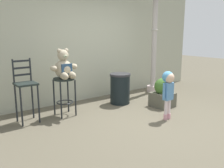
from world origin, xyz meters
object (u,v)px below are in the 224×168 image
bar_stool_with_teddy (64,88)px  planter_with_shrub (163,94)px  bar_chair_empty (26,87)px  trash_bin (120,88)px  child_walking (168,85)px  teddy_bear (64,67)px  lamppost (154,50)px

bar_stool_with_teddy → planter_with_shrub: bar_stool_with_teddy is taller
bar_chair_empty → bar_stool_with_teddy: bearing=-7.0°
bar_chair_empty → planter_with_shrub: bar_chair_empty is taller
trash_bin → child_walking: bearing=-88.4°
trash_bin → teddy_bear: bearing=-179.7°
teddy_bear → child_walking: size_ratio=0.61×
teddy_bear → bar_stool_with_teddy: bearing=90.0°
bar_stool_with_teddy → trash_bin: bearing=-0.9°
teddy_bear → child_walking: 2.09m
bar_stool_with_teddy → planter_with_shrub: bearing=-21.6°
bar_stool_with_teddy → bar_chair_empty: bar_chair_empty is taller
teddy_bear → bar_chair_empty: bearing=170.8°
planter_with_shrub → child_walking: bearing=-132.7°
lamppost → bar_chair_empty: size_ratio=2.50×
child_walking → planter_with_shrub: (0.58, 0.63, -0.39)m
teddy_bear → lamppost: bearing=6.2°
bar_stool_with_teddy → planter_with_shrub: (2.08, -0.83, -0.27)m
lamppost → planter_with_shrub: bearing=-127.6°
bar_stool_with_teddy → lamppost: 3.03m
bar_chair_empty → teddy_bear: bearing=-9.2°
child_walking → planter_with_shrub: size_ratio=1.44×
teddy_bear → trash_bin: teddy_bear is taller
child_walking → trash_bin: child_walking is taller
teddy_bear → planter_with_shrub: size_ratio=0.88×
bar_stool_with_teddy → child_walking: 2.10m
teddy_bear → child_walking: (1.50, -1.42, -0.31)m
bar_stool_with_teddy → trash_bin: bar_stool_with_teddy is taller
teddy_bear → child_walking: bearing=-43.4°
child_walking → trash_bin: (-0.04, 1.43, -0.33)m
trash_bin → planter_with_shrub: bearing=-52.4°
teddy_bear → lamppost: size_ratio=0.20×
trash_bin → bar_chair_empty: 2.25m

